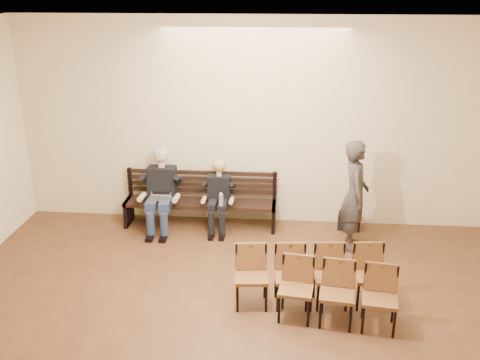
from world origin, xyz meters
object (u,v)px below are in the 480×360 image
object	(u,v)px
bag	(349,221)
chair_row_back	(311,277)
seated_man	(161,190)
passerby	(355,187)
water_bottle	(221,206)
seated_woman	(219,200)
chair_row_front	(337,295)
bench	(200,214)
laptop	(160,200)

from	to	relation	value
bag	chair_row_back	distance (m)	2.49
seated_man	passerby	xyz separation A→B (m)	(3.15, -0.43, 0.31)
chair_row_back	water_bottle	bearing A→B (deg)	121.17
seated_woman	chair_row_back	world-z (taller)	seated_woman
chair_row_front	chair_row_back	size ratio (longest dim) A/B	0.73
bench	chair_row_back	distance (m)	2.89
bench	bag	bearing A→B (deg)	2.25
laptop	chair_row_back	world-z (taller)	chair_row_back
seated_man	passerby	distance (m)	3.19
passerby	chair_row_front	distance (m)	2.22
seated_man	chair_row_back	size ratio (longest dim) A/B	0.71
seated_man	passerby	size ratio (longest dim) A/B	0.69
seated_man	chair_row_back	bearing A→B (deg)	-41.30
chair_row_front	passerby	bearing A→B (deg)	86.47
bag	passerby	xyz separation A→B (m)	(-0.04, -0.65, 0.87)
chair_row_back	passerby	bearing A→B (deg)	61.48
seated_woman	chair_row_front	xyz separation A→B (m)	(1.76, -2.52, -0.14)
seated_woman	passerby	distance (m)	2.27
seated_woman	water_bottle	xyz separation A→B (m)	(0.08, -0.30, 0.03)
seated_woman	bag	xyz separation A→B (m)	(2.21, 0.22, -0.40)
passerby	chair_row_back	bearing A→B (deg)	156.94
passerby	chair_row_front	size ratio (longest dim) A/B	1.42
seated_man	bag	world-z (taller)	seated_man
laptop	chair_row_front	distance (m)	3.61
bag	seated_man	bearing A→B (deg)	-176.04
seated_man	laptop	world-z (taller)	seated_man
seated_man	bag	bearing A→B (deg)	3.96
laptop	passerby	world-z (taller)	passerby
water_bottle	seated_man	bearing A→B (deg)	164.17
bag	passerby	distance (m)	1.09
laptop	water_bottle	bearing A→B (deg)	-11.11
bag	chair_row_front	xyz separation A→B (m)	(-0.45, -2.74, 0.26)
bag	chair_row_back	bearing A→B (deg)	-107.69
bench	passerby	distance (m)	2.69
water_bottle	chair_row_back	bearing A→B (deg)	-53.03
seated_man	water_bottle	xyz separation A→B (m)	(1.05, -0.30, -0.13)
water_bottle	bag	world-z (taller)	water_bottle
seated_woman	chair_row_back	bearing A→B (deg)	-55.60
seated_woman	bag	world-z (taller)	seated_woman
chair_row_back	bench	bearing A→B (deg)	122.75
bag	water_bottle	bearing A→B (deg)	-166.39
passerby	seated_man	bearing A→B (deg)	81.94
seated_woman	laptop	size ratio (longest dim) A/B	3.19
seated_woman	chair_row_front	distance (m)	3.08
bench	chair_row_back	bearing A→B (deg)	-51.45
bag	passerby	size ratio (longest dim) A/B	0.18
seated_man	laptop	distance (m)	0.20
bench	chair_row_front	bearing A→B (deg)	-51.48
seated_woman	chair_row_front	size ratio (longest dim) A/B	0.75
bench	laptop	distance (m)	0.77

